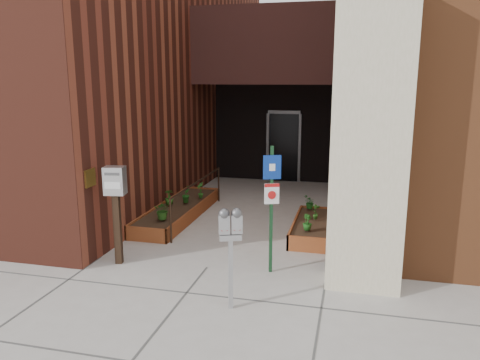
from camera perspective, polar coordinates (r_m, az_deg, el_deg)
The scene contains 15 objects.
ground at distance 8.11m, azimuth -4.06°, elevation -10.58°, with size 80.00×80.00×0.00m, color #9E9991.
architecture at distance 14.35m, azimuth 3.84°, elevation 19.55°, with size 20.00×14.60×10.00m.
planter_left at distance 10.97m, azimuth -7.48°, elevation -3.81°, with size 0.90×3.60×0.30m.
planter_right at distance 9.81m, azimuth 8.93°, elevation -5.79°, with size 0.80×2.20×0.30m.
handrail at distance 10.60m, azimuth -5.15°, elevation -0.89°, with size 0.04×3.34×0.90m.
parking_meter at distance 6.35m, azimuth -1.18°, elevation -6.29°, with size 0.34×0.22×1.45m.
sign_post at distance 7.52m, azimuth 3.86°, elevation -1.99°, with size 0.27×0.12×2.11m.
payment_dropbox at distance 8.17m, azimuth -14.92°, elevation -1.71°, with size 0.38×0.31×1.71m.
shrub_left_a at distance 9.78m, azimuth -9.38°, elevation -3.62°, with size 0.36×0.36×0.40m, color #215016.
shrub_left_b at distance 11.04m, azimuth -6.61°, elevation -1.74°, with size 0.21×0.21×0.39m, color #1C5719.
shrub_left_c at distance 10.90m, azimuth -8.63°, elevation -2.07°, with size 0.20×0.20×0.35m, color #295C1A.
shrub_left_d at distance 11.41m, azimuth -4.85°, elevation -1.22°, with size 0.21×0.21×0.39m, color #24611B.
shrub_right_a at distance 9.08m, azimuth 8.21°, elevation -5.11°, with size 0.17×0.17×0.31m, color #1C5618.
shrub_right_b at distance 9.78m, azimuth 9.24°, elevation -3.80°, with size 0.18×0.18×0.33m, color #245618.
shrub_right_c at distance 10.55m, azimuth 8.50°, elevation -2.71°, with size 0.26×0.26×0.29m, color #1A5C1C.
Camera 1 is at (2.33, -7.11, 3.13)m, focal length 35.00 mm.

